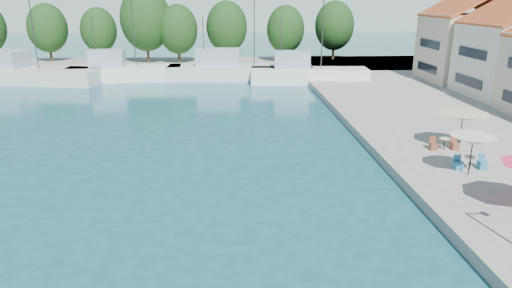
{
  "coord_description": "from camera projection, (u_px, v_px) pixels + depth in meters",
  "views": [
    {
      "loc": [
        -3.14,
        -0.84,
        9.79
      ],
      "look_at": [
        -1.63,
        26.0,
        1.18
      ],
      "focal_mm": 32.0,
      "sensor_mm": 36.0,
      "label": 1
    }
  ],
  "objects": [
    {
      "name": "trawler_03",
      "position": [
        236.0,
        71.0,
        57.24
      ],
      "size": [
        18.14,
        5.68,
        10.2
      ],
      "rotation": [
        0.0,
        0.0,
        -0.06
      ],
      "color": "silver",
      "rests_on": "ground"
    },
    {
      "name": "tree_03",
      "position": [
        99.0,
        30.0,
        69.14
      ],
      "size": [
        5.37,
        5.37,
        7.95
      ],
      "color": "#3F2B19",
      "rests_on": "quay_far"
    },
    {
      "name": "hill_east",
      "position": [
        341.0,
        9.0,
        175.42
      ],
      "size": [
        140.0,
        40.0,
        12.0
      ],
      "primitive_type": "cube",
      "color": "#94A299",
      "rests_on": "ground"
    },
    {
      "name": "quay_far",
      "position": [
        197.0,
        66.0,
        67.14
      ],
      "size": [
        90.0,
        16.0,
        0.6
      ],
      "primitive_type": "cube",
      "color": "gray",
      "rests_on": "ground"
    },
    {
      "name": "tree_04",
      "position": [
        146.0,
        19.0,
        66.25
      ],
      "size": [
        7.33,
        7.33,
        10.86
      ],
      "color": "#3F2B19",
      "rests_on": "quay_far"
    },
    {
      "name": "umbrella_cream",
      "position": [
        463.0,
        117.0,
        28.63
      ],
      "size": [
        3.23,
        3.23,
        2.34
      ],
      "color": "black",
      "rests_on": "quay_right"
    },
    {
      "name": "umbrella_white",
      "position": [
        473.0,
        140.0,
        24.26
      ],
      "size": [
        2.5,
        2.5,
        2.22
      ],
      "color": "black",
      "rests_on": "quay_right"
    },
    {
      "name": "trawler_04",
      "position": [
        306.0,
        74.0,
        54.74
      ],
      "size": [
        14.12,
        4.64,
        10.2
      ],
      "rotation": [
        0.0,
        0.0,
        -0.07
      ],
      "color": "white",
      "rests_on": "ground"
    },
    {
      "name": "tree_06",
      "position": [
        227.0,
        27.0,
        67.41
      ],
      "size": [
        6.04,
        6.04,
        8.93
      ],
      "color": "#3F2B19",
      "rests_on": "quay_far"
    },
    {
      "name": "trawler_02",
      "position": [
        123.0,
        72.0,
        56.44
      ],
      "size": [
        13.81,
        4.28,
        10.2
      ],
      "rotation": [
        0.0,
        0.0,
        0.05
      ],
      "color": "white",
      "rests_on": "ground"
    },
    {
      "name": "tree_02",
      "position": [
        47.0,
        28.0,
        68.1
      ],
      "size": [
        5.78,
        5.78,
        8.56
      ],
      "color": "#3F2B19",
      "rests_on": "quay_far"
    },
    {
      "name": "tree_05",
      "position": [
        178.0,
        29.0,
        66.38
      ],
      "size": [
        5.71,
        5.71,
        8.45
      ],
      "color": "#3F2B19",
      "rests_on": "quay_far"
    },
    {
      "name": "cafe_table_03",
      "position": [
        444.0,
        145.0,
        28.9
      ],
      "size": [
        1.82,
        0.7,
        0.76
      ],
      "color": "black",
      "rests_on": "quay_right"
    },
    {
      "name": "trawler_01",
      "position": [
        22.0,
        74.0,
        55.18
      ],
      "size": [
        19.42,
        8.8,
        10.2
      ],
      "rotation": [
        0.0,
        0.0,
        -0.22
      ],
      "color": "silver",
      "rests_on": "ground"
    },
    {
      "name": "hill_west",
      "position": [
        149.0,
        4.0,
        152.03
      ],
      "size": [
        180.0,
        40.0,
        16.0
      ],
      "primitive_type": "cube",
      "color": "#94A299",
      "rests_on": "ground"
    },
    {
      "name": "tree_07",
      "position": [
        286.0,
        29.0,
        67.74
      ],
      "size": [
        5.59,
        5.59,
        8.28
      ],
      "color": "#3F2B19",
      "rests_on": "quay_far"
    },
    {
      "name": "tree_08",
      "position": [
        334.0,
        26.0,
        70.51
      ],
      "size": [
        6.01,
        6.01,
        8.9
      ],
      "color": "#3F2B19",
      "rests_on": "quay_far"
    },
    {
      "name": "building_06",
      "position": [
        467.0,
        38.0,
        52.06
      ],
      "size": [
        9.0,
        8.8,
        10.2
      ],
      "color": "beige",
      "rests_on": "quay_right"
    },
    {
      "name": "cafe_table_02",
      "position": [
        470.0,
        165.0,
        25.56
      ],
      "size": [
        1.82,
        0.7,
        0.76
      ],
      "color": "black",
      "rests_on": "quay_right"
    }
  ]
}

